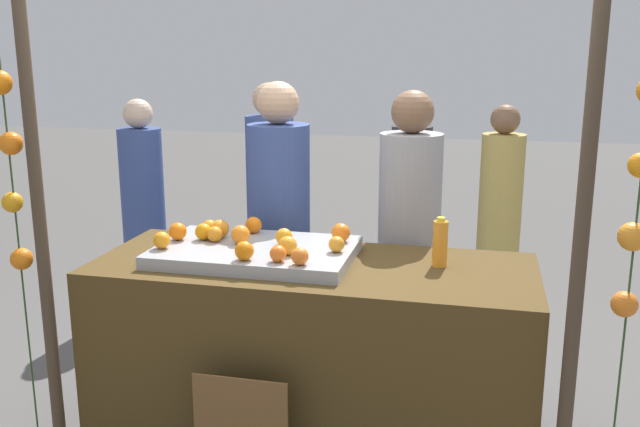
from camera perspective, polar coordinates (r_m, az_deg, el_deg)
stall_counter at (r=3.37m, az=-0.60°, el=-11.38°), size 2.03×0.80×0.90m
orange_tray at (r=3.29m, az=-5.31°, el=-3.17°), size 0.92×0.60×0.06m
orange_0 at (r=3.33m, az=1.72°, el=-1.58°), size 0.09×0.09×0.09m
orange_1 at (r=3.42m, az=-11.57°, el=-1.45°), size 0.09×0.09×0.09m
orange_2 at (r=3.50m, az=-5.47°, el=-0.94°), size 0.08×0.08×0.08m
orange_3 at (r=2.97m, az=-1.74°, el=-3.52°), size 0.08×0.08×0.08m
orange_4 at (r=3.29m, az=-12.84°, el=-2.15°), size 0.08×0.08×0.08m
orange_5 at (r=3.27m, az=-2.97°, el=-1.92°), size 0.08×0.08×0.08m
orange_6 at (r=3.16m, az=1.38°, el=-2.53°), size 0.07×0.07×0.07m
orange_7 at (r=3.36m, az=-8.62°, el=-1.68°), size 0.07×0.07×0.07m
orange_8 at (r=3.31m, az=-6.53°, el=-1.73°), size 0.09×0.09×0.09m
orange_9 at (r=3.49m, az=-9.04°, el=-1.13°), size 0.08×0.08×0.08m
orange_10 at (r=3.43m, az=-8.19°, el=-1.25°), size 0.09×0.09×0.09m
orange_11 at (r=3.41m, az=-9.52°, el=-1.48°), size 0.08×0.08×0.08m
orange_12 at (r=3.12m, az=-2.67°, el=-2.64°), size 0.09×0.09×0.09m
orange_13 at (r=3.02m, az=-3.46°, el=-3.30°), size 0.07×0.07×0.07m
orange_14 at (r=3.05m, az=-6.22°, el=-3.06°), size 0.09×0.09×0.09m
juice_bottle at (r=3.18m, az=9.81°, el=-2.41°), size 0.07×0.07×0.23m
vendor_left at (r=3.90m, az=-3.31°, el=-2.63°), size 0.34×0.34×1.69m
vendor_right at (r=3.79m, az=7.24°, el=-3.45°), size 0.33×0.33×1.66m
crowd_person_0 at (r=4.85m, az=-4.06°, el=0.27°), size 0.33×0.33×1.64m
crowd_person_1 at (r=5.06m, az=14.47°, el=-0.39°), size 0.30×0.30×1.49m
crowd_person_2 at (r=5.29m, az=7.38°, el=0.60°), size 0.30×0.30×1.51m
crowd_person_3 at (r=5.15m, az=-14.24°, el=0.02°), size 0.31×0.31×1.52m
canopy_post_left at (r=3.23m, az=-21.81°, el=-2.53°), size 0.06×0.06×2.06m
canopy_post_right at (r=2.69m, az=20.30°, el=-5.52°), size 0.06×0.06×2.06m
garland_strand_left at (r=3.21m, az=-23.98°, el=3.20°), size 0.11×0.11×1.82m
garland_strand_right at (r=2.63m, az=24.47°, el=0.25°), size 0.11×0.10×1.82m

